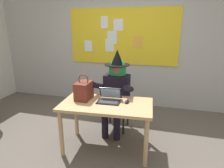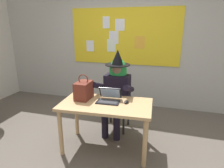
{
  "view_description": "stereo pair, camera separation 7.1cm",
  "coord_description": "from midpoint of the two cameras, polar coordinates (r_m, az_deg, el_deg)",
  "views": [
    {
      "loc": [
        0.91,
        -2.43,
        1.79
      ],
      "look_at": [
        0.17,
        0.33,
        0.92
      ],
      "focal_mm": 31.19,
      "sensor_mm": 36.0,
      "label": 1
    },
    {
      "loc": [
        0.98,
        -2.42,
        1.79
      ],
      "look_at": [
        0.17,
        0.33,
        0.92
      ],
      "focal_mm": 31.19,
      "sensor_mm": 36.0,
      "label": 2
    }
  ],
  "objects": [
    {
      "name": "desk_main",
      "position": [
        2.81,
        -1.08,
        -7.52
      ],
      "size": [
        1.33,
        0.78,
        0.73
      ],
      "rotation": [
        0.0,
        0.0,
        0.07
      ],
      "color": "tan",
      "rests_on": "ground"
    },
    {
      "name": "chair_at_desk",
      "position": [
        3.48,
        2.46,
        -4.6
      ],
      "size": [
        0.44,
        0.44,
        0.92
      ],
      "rotation": [
        0.0,
        0.0,
        -1.61
      ],
      "color": "#2D3347",
      "rests_on": "ground"
    },
    {
      "name": "computer_mouse",
      "position": [
        2.77,
        4.98,
        -5.26
      ],
      "size": [
        0.07,
        0.11,
        0.03
      ],
      "primitive_type": "ellipsoid",
      "rotation": [
        0.0,
        0.0,
        -0.13
      ],
      "color": "black",
      "rests_on": "desk_main"
    },
    {
      "name": "wall_back_bulletin",
      "position": [
        4.41,
        4.13,
        11.33
      ],
      "size": [
        6.11,
        2.04,
        2.71
      ],
      "color": "#B2B2AD",
      "rests_on": "ground"
    },
    {
      "name": "handbag",
      "position": [
        2.91,
        -7.62,
        -1.79
      ],
      "size": [
        0.2,
        0.3,
        0.38
      ],
      "rotation": [
        0.0,
        0.0,
        0.26
      ],
      "color": "maroon",
      "rests_on": "desk_main"
    },
    {
      "name": "laptop",
      "position": [
        2.82,
        -0.19,
        -4.23
      ],
      "size": [
        0.34,
        0.29,
        0.19
      ],
      "rotation": [
        0.0,
        0.0,
        0.05
      ],
      "color": "black",
      "rests_on": "desk_main"
    },
    {
      "name": "ground_plane",
      "position": [
        3.16,
        -4.15,
        -17.71
      ],
      "size": [
        24.0,
        24.0,
        0.0
      ],
      "primitive_type": "plane",
      "color": "#5B544C"
    },
    {
      "name": "person_costumed",
      "position": [
        3.27,
        1.93,
        -0.8
      ],
      "size": [
        0.6,
        0.68,
        1.41
      ],
      "rotation": [
        0.0,
        0.0,
        -1.59
      ],
      "color": "black",
      "rests_on": "ground"
    }
  ]
}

